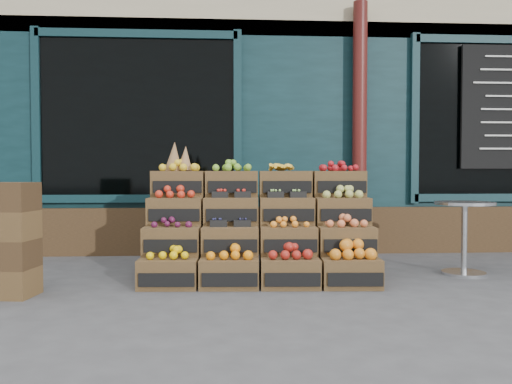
{
  "coord_description": "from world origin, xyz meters",
  "views": [
    {
      "loc": [
        -0.49,
        -4.22,
        1.02
      ],
      "look_at": [
        -0.2,
        0.7,
        0.85
      ],
      "focal_mm": 35.0,
      "sensor_mm": 36.0,
      "label": 1
    }
  ],
  "objects": [
    {
      "name": "bistro_table",
      "position": [
        1.93,
        0.71,
        0.47
      ],
      "size": [
        0.59,
        0.59,
        0.75
      ],
      "rotation": [
        0.0,
        0.0,
        -0.38
      ],
      "color": "silver",
      "rests_on": "ground"
    },
    {
      "name": "ground",
      "position": [
        0.0,
        0.0,
        0.0
      ],
      "size": [
        60.0,
        60.0,
        0.0
      ],
      "primitive_type": "plane",
      "color": "#424245",
      "rests_on": "ground"
    },
    {
      "name": "shop_facade",
      "position": [
        0.0,
        5.11,
        2.4
      ],
      "size": [
        12.0,
        6.24,
        4.8
      ],
      "color": "#0C272C",
      "rests_on": "ground"
    },
    {
      "name": "shopkeeper",
      "position": [
        -1.85,
        2.68,
        1.05
      ],
      "size": [
        0.83,
        0.6,
        2.1
      ],
      "primitive_type": "imported",
      "rotation": [
        0.0,
        0.0,
        3.01
      ],
      "color": "#1B6123",
      "rests_on": "ground"
    },
    {
      "name": "spare_crates",
      "position": [
        -2.34,
        0.05,
        0.48
      ],
      "size": [
        0.52,
        0.39,
        0.96
      ],
      "rotation": [
        0.0,
        0.0,
        -0.13
      ],
      "color": "#50391F",
      "rests_on": "ground"
    },
    {
      "name": "crate_display",
      "position": [
        -0.17,
        0.71,
        0.42
      ],
      "size": [
        2.23,
        1.16,
        1.36
      ],
      "rotation": [
        0.0,
        0.0,
        -0.05
      ],
      "color": "#50391F",
      "rests_on": "ground"
    }
  ]
}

